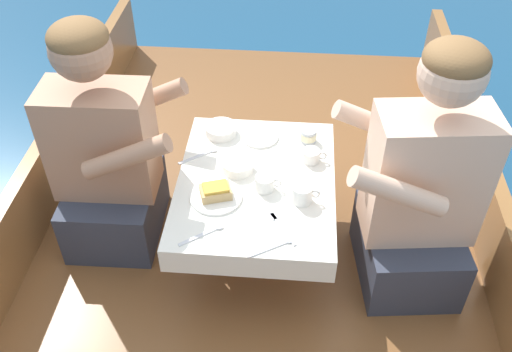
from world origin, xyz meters
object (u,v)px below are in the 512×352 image
(coffee_cup_port, at_px, (303,194))
(coffee_cup_center, at_px, (311,155))
(sandwich, at_px, (216,191))
(tin_can, at_px, (308,136))
(person_port, at_px, (106,157))
(person_starboard, at_px, (420,194))
(coffee_cup_starboard, at_px, (265,183))

(coffee_cup_port, bearing_deg, coffee_cup_center, 82.57)
(sandwich, xyz_separation_m, coffee_cup_port, (0.32, 0.01, 0.00))
(tin_can, bearing_deg, person_port, -166.34)
(person_port, distance_m, person_starboard, 1.21)
(coffee_cup_port, distance_m, coffee_cup_starboard, 0.15)
(person_port, distance_m, coffee_cup_center, 0.81)
(person_port, relative_size, sandwich, 7.67)
(person_port, height_order, coffee_cup_port, person_port)
(person_port, relative_size, coffee_cup_center, 10.08)
(tin_can, bearing_deg, sandwich, -132.03)
(person_port, bearing_deg, coffee_cup_center, 3.49)
(coffee_cup_center, relative_size, tin_can, 1.46)
(person_port, xyz_separation_m, person_starboard, (1.20, -0.14, 0.02))
(person_port, xyz_separation_m, tin_can, (0.79, 0.19, 0.01))
(coffee_cup_center, distance_m, tin_can, 0.13)
(coffee_cup_port, height_order, tin_can, coffee_cup_port)
(coffee_cup_center, bearing_deg, person_port, -175.32)
(person_starboard, relative_size, tin_can, 15.49)
(person_starboard, bearing_deg, person_port, -13.20)
(tin_can, bearing_deg, coffee_cup_port, -92.73)
(person_port, height_order, coffee_cup_starboard, person_port)
(person_port, relative_size, coffee_cup_port, 9.61)
(person_starboard, distance_m, tin_can, 0.52)
(sandwich, xyz_separation_m, tin_can, (0.33, 0.37, -0.00))
(coffee_cup_starboard, bearing_deg, coffee_cup_center, 46.47)
(coffee_cup_starboard, height_order, tin_can, coffee_cup_starboard)
(coffee_cup_port, bearing_deg, person_port, 167.88)
(sandwich, bearing_deg, coffee_cup_center, 35.01)
(person_port, xyz_separation_m, coffee_cup_center, (0.81, 0.07, 0.01))
(person_starboard, bearing_deg, coffee_cup_center, -34.11)
(coffee_cup_starboard, bearing_deg, sandwich, -160.16)
(person_starboard, relative_size, coffee_cup_port, 10.10)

